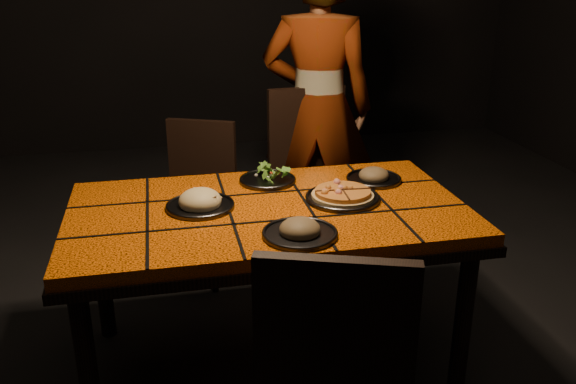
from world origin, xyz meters
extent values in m
cube|color=black|center=(0.00, 0.00, -0.02)|extent=(6.00, 7.00, 0.04)
cube|color=#DF5A07|center=(0.00, 0.00, 0.72)|extent=(1.60, 0.90, 0.05)
cube|color=black|center=(0.00, 0.00, 0.68)|extent=(1.62, 0.92, 0.04)
cylinder|color=black|center=(-0.72, -0.37, 0.33)|extent=(0.07, 0.07, 0.66)
cylinder|color=black|center=(0.72, -0.37, 0.33)|extent=(0.07, 0.07, 0.66)
cylinder|color=black|center=(-0.72, 0.37, 0.33)|extent=(0.07, 0.07, 0.66)
cylinder|color=black|center=(0.72, 0.37, 0.33)|extent=(0.07, 0.07, 0.66)
cube|color=black|center=(0.08, -0.74, 0.47)|extent=(0.56, 0.56, 0.04)
cube|color=black|center=(0.01, -0.92, 0.73)|extent=(0.43, 0.19, 0.48)
cube|color=black|center=(-0.26, 0.87, 0.42)|extent=(0.51, 0.51, 0.04)
cube|color=black|center=(-0.19, 1.03, 0.65)|extent=(0.37, 0.19, 0.43)
cylinder|color=black|center=(-0.47, 0.79, 0.20)|extent=(0.03, 0.03, 0.40)
cylinder|color=black|center=(-0.18, 0.66, 0.20)|extent=(0.03, 0.03, 0.40)
cylinder|color=black|center=(-0.34, 1.08, 0.20)|extent=(0.03, 0.03, 0.40)
cylinder|color=black|center=(-0.05, 0.95, 0.20)|extent=(0.03, 0.03, 0.40)
cube|color=black|center=(0.44, 0.87, 0.49)|extent=(0.50, 0.50, 0.04)
cube|color=black|center=(0.42, 1.08, 0.76)|extent=(0.46, 0.09, 0.50)
cylinder|color=black|center=(0.28, 0.67, 0.23)|extent=(0.04, 0.04, 0.47)
cylinder|color=black|center=(0.64, 0.70, 0.23)|extent=(0.04, 0.04, 0.47)
cylinder|color=black|center=(0.24, 1.04, 0.23)|extent=(0.04, 0.04, 0.47)
cylinder|color=black|center=(0.61, 1.07, 0.23)|extent=(0.04, 0.04, 0.47)
imported|color=brown|center=(0.50, 1.10, 0.88)|extent=(0.75, 0.61, 1.77)
cylinder|color=#343338|center=(0.32, 0.01, 0.76)|extent=(0.31, 0.31, 0.01)
torus|color=#343338|center=(0.32, 0.01, 0.76)|extent=(0.31, 0.31, 0.01)
cylinder|color=tan|center=(0.32, 0.01, 0.77)|extent=(0.28, 0.28, 0.01)
cylinder|color=gold|center=(0.32, 0.01, 0.78)|extent=(0.25, 0.25, 0.02)
cylinder|color=#343338|center=(-0.27, 0.04, 0.76)|extent=(0.28, 0.28, 0.01)
torus|color=#343338|center=(-0.27, 0.04, 0.76)|extent=(0.28, 0.28, 0.01)
ellipsoid|color=beige|center=(-0.27, 0.04, 0.78)|extent=(0.17, 0.17, 0.09)
cylinder|color=#343338|center=(0.05, 0.29, 0.76)|extent=(0.25, 0.25, 0.01)
torus|color=#343338|center=(0.05, 0.29, 0.76)|extent=(0.25, 0.25, 0.01)
cylinder|color=#343338|center=(0.06, -0.30, 0.76)|extent=(0.28, 0.28, 0.01)
torus|color=#343338|center=(0.06, -0.30, 0.76)|extent=(0.28, 0.28, 0.01)
ellipsoid|color=brown|center=(0.06, -0.30, 0.78)|extent=(0.17, 0.17, 0.09)
cylinder|color=#343338|center=(0.53, 0.20, 0.76)|extent=(0.25, 0.25, 0.01)
torus|color=#343338|center=(0.53, 0.20, 0.76)|extent=(0.25, 0.25, 0.01)
ellipsoid|color=brown|center=(0.53, 0.20, 0.78)|extent=(0.15, 0.15, 0.08)
camera|label=1|loc=(-0.40, -2.26, 1.69)|focal=38.00mm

